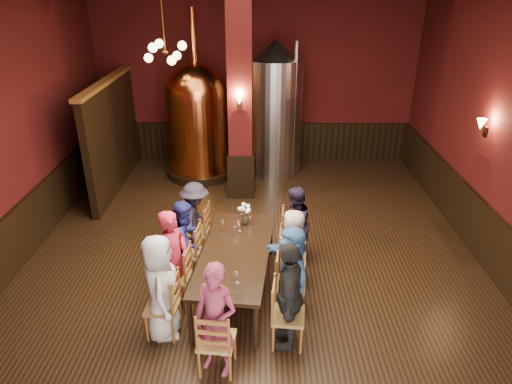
{
  "coord_description": "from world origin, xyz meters",
  "views": [
    {
      "loc": [
        0.14,
        -6.57,
        4.48
      ],
      "look_at": [
        0.06,
        0.2,
        1.27
      ],
      "focal_mm": 32.0,
      "sensor_mm": 36.0,
      "label": 1
    }
  ],
  "objects_px": {
    "person_1": "(174,259)",
    "person_2": "(186,240)",
    "copper_kettle": "(198,119)",
    "steel_vessel": "(275,109)",
    "dining_table": "(236,255)",
    "rose_vase": "(245,211)",
    "person_0": "(160,287)"
  },
  "relations": [
    {
      "from": "person_2",
      "to": "rose_vase",
      "type": "height_order",
      "value": "person_2"
    },
    {
      "from": "person_2",
      "to": "dining_table",
      "type": "bearing_deg",
      "value": -104.54
    },
    {
      "from": "person_0",
      "to": "rose_vase",
      "type": "bearing_deg",
      "value": -41.15
    },
    {
      "from": "dining_table",
      "to": "steel_vessel",
      "type": "height_order",
      "value": "steel_vessel"
    },
    {
      "from": "person_2",
      "to": "copper_kettle",
      "type": "bearing_deg",
      "value": 16.56
    },
    {
      "from": "dining_table",
      "to": "steel_vessel",
      "type": "bearing_deg",
      "value": 87.67
    },
    {
      "from": "dining_table",
      "to": "person_1",
      "type": "height_order",
      "value": "person_1"
    },
    {
      "from": "person_2",
      "to": "steel_vessel",
      "type": "xyz_separation_m",
      "value": [
        1.51,
        4.5,
        0.93
      ]
    },
    {
      "from": "person_0",
      "to": "dining_table",
      "type": "bearing_deg",
      "value": -55.74
    },
    {
      "from": "person_1",
      "to": "rose_vase",
      "type": "xyz_separation_m",
      "value": [
        0.99,
        1.06,
        0.23
      ]
    },
    {
      "from": "steel_vessel",
      "to": "copper_kettle",
      "type": "bearing_deg",
      "value": -172.98
    },
    {
      "from": "person_1",
      "to": "copper_kettle",
      "type": "relative_size",
      "value": 0.4
    },
    {
      "from": "dining_table",
      "to": "person_2",
      "type": "height_order",
      "value": "person_2"
    },
    {
      "from": "copper_kettle",
      "to": "steel_vessel",
      "type": "distance_m",
      "value": 1.84
    },
    {
      "from": "person_2",
      "to": "rose_vase",
      "type": "bearing_deg",
      "value": -54.17
    },
    {
      "from": "rose_vase",
      "to": "copper_kettle",
      "type": "bearing_deg",
      "value": 107.64
    },
    {
      "from": "person_2",
      "to": "copper_kettle",
      "type": "distance_m",
      "value": 4.35
    },
    {
      "from": "person_2",
      "to": "person_1",
      "type": "bearing_deg",
      "value": -173.32
    },
    {
      "from": "person_2",
      "to": "rose_vase",
      "type": "distance_m",
      "value": 1.05
    },
    {
      "from": "rose_vase",
      "to": "dining_table",
      "type": "bearing_deg",
      "value": -97.77
    },
    {
      "from": "dining_table",
      "to": "person_1",
      "type": "relative_size",
      "value": 1.61
    },
    {
      "from": "person_0",
      "to": "steel_vessel",
      "type": "distance_m",
      "value": 6.11
    },
    {
      "from": "person_0",
      "to": "person_1",
      "type": "distance_m",
      "value": 0.67
    },
    {
      "from": "person_0",
      "to": "rose_vase",
      "type": "relative_size",
      "value": 4.01
    },
    {
      "from": "person_1",
      "to": "dining_table",
      "type": "bearing_deg",
      "value": -56.0
    },
    {
      "from": "dining_table",
      "to": "person_0",
      "type": "height_order",
      "value": "person_0"
    },
    {
      "from": "steel_vessel",
      "to": "person_1",
      "type": "bearing_deg",
      "value": -107.0
    },
    {
      "from": "person_1",
      "to": "steel_vessel",
      "type": "xyz_separation_m",
      "value": [
        1.58,
        5.16,
        0.84
      ]
    },
    {
      "from": "person_1",
      "to": "person_2",
      "type": "height_order",
      "value": "person_1"
    },
    {
      "from": "copper_kettle",
      "to": "steel_vessel",
      "type": "xyz_separation_m",
      "value": [
        1.82,
        0.22,
        0.19
      ]
    },
    {
      "from": "copper_kettle",
      "to": "person_2",
      "type": "bearing_deg",
      "value": -85.87
    },
    {
      "from": "steel_vessel",
      "to": "dining_table",
      "type": "bearing_deg",
      "value": -98.08
    }
  ]
}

